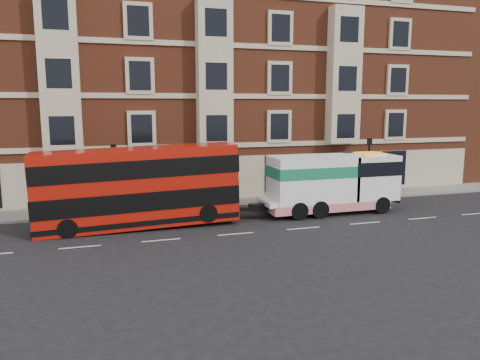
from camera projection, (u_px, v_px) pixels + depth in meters
name	position (u px, v px, depth m)	size (l,w,h in m)	color
ground	(236.00, 234.00, 25.29)	(120.00, 120.00, 0.00)	black
sidewalk	(205.00, 204.00, 32.35)	(90.00, 3.00, 0.15)	slate
victorian_terrace	(189.00, 65.00, 37.96)	(45.00, 12.00, 20.40)	brown
lamp_post_west	(114.00, 174.00, 28.97)	(0.35, 0.15, 4.35)	black
lamp_post_east	(369.00, 163.00, 34.17)	(0.35, 0.15, 4.35)	black
double_decker_bus	(138.00, 186.00, 26.32)	(11.18, 2.57, 4.53)	#AE1409
tow_truck	(330.00, 183.00, 29.87)	(8.95, 2.65, 3.73)	white
pedestrian	(116.00, 199.00, 29.82)	(0.57, 0.38, 1.57)	#192832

